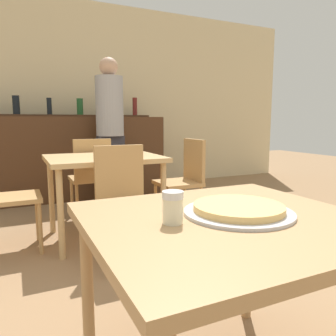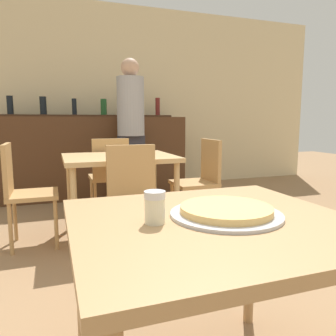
% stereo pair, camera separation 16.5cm
% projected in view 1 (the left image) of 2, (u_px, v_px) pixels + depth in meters
% --- Properties ---
extents(wall_back, '(8.00, 0.05, 2.80)m').
position_uv_depth(wall_back, '(61.00, 97.00, 4.80)').
color(wall_back, beige).
rests_on(wall_back, ground_plane).
extents(dining_table_near, '(0.97, 0.90, 0.72)m').
position_uv_depth(dining_table_near, '(226.00, 238.00, 1.17)').
color(dining_table_near, '#A87F51').
rests_on(dining_table_near, ground_plane).
extents(dining_table_far, '(0.98, 0.79, 0.75)m').
position_uv_depth(dining_table_far, '(104.00, 166.00, 2.92)').
color(dining_table_far, tan).
rests_on(dining_table_far, ground_plane).
extents(bar_counter, '(2.60, 0.56, 1.11)m').
position_uv_depth(bar_counter, '(69.00, 158.00, 4.47)').
color(bar_counter, '#4C2D19').
rests_on(bar_counter, ground_plane).
extents(bar_back_shelf, '(2.39, 0.24, 0.34)m').
position_uv_depth(bar_back_shelf, '(64.00, 112.00, 4.50)').
color(bar_back_shelf, '#4C2D19').
rests_on(bar_back_shelf, bar_counter).
extents(chair_far_side_front, '(0.40, 0.40, 0.87)m').
position_uv_depth(chair_far_side_front, '(124.00, 195.00, 2.43)').
color(chair_far_side_front, tan).
rests_on(chair_far_side_front, ground_plane).
extents(chair_far_side_back, '(0.40, 0.40, 0.87)m').
position_uv_depth(chair_far_side_back, '(91.00, 173.00, 3.44)').
color(chair_far_side_back, tan).
rests_on(chair_far_side_back, ground_plane).
extents(chair_far_side_left, '(0.40, 0.40, 0.87)m').
position_uv_depth(chair_far_side_left, '(3.00, 191.00, 2.59)').
color(chair_far_side_left, tan).
rests_on(chair_far_side_left, ground_plane).
extents(chair_far_side_right, '(0.40, 0.40, 0.87)m').
position_uv_depth(chair_far_side_right, '(185.00, 176.00, 3.28)').
color(chair_far_side_right, tan).
rests_on(chair_far_side_right, ground_plane).
extents(pizza_tray, '(0.40, 0.40, 0.04)m').
position_uv_depth(pizza_tray, '(238.00, 210.00, 1.19)').
color(pizza_tray, '#B7B7BC').
rests_on(pizza_tray, dining_table_near).
extents(cheese_shaker, '(0.07, 0.07, 0.11)m').
position_uv_depth(cheese_shaker, '(173.00, 207.00, 1.07)').
color(cheese_shaker, beige).
rests_on(cheese_shaker, dining_table_near).
extents(person_standing, '(0.34, 0.34, 1.82)m').
position_uv_depth(person_standing, '(110.00, 126.00, 4.07)').
color(person_standing, '#2D2D38').
rests_on(person_standing, ground_plane).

